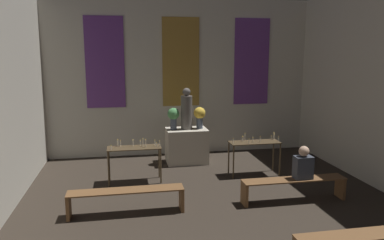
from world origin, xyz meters
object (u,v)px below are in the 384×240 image
object	(u,v)px
candle_rack_left	(134,152)
pew_back_left	(126,196)
pew_back_right	(294,185)
flower_vase_right	(200,115)
person_seated	(303,164)
altar	(187,146)
candle_rack_right	(254,146)
flower_vase_left	(173,116)
statue	(187,110)

from	to	relation	value
candle_rack_left	pew_back_left	world-z (taller)	candle_rack_left
candle_rack_left	pew_back_right	distance (m)	3.61
flower_vase_right	person_seated	bearing A→B (deg)	-64.18
altar	pew_back_left	world-z (taller)	altar
candle_rack_left	pew_back_right	size ratio (longest dim) A/B	0.58
candle_rack_left	pew_back_right	bearing A→B (deg)	-29.34
candle_rack_right	flower_vase_left	bearing A→B (deg)	143.74
pew_back_left	flower_vase_left	bearing A→B (deg)	66.97
statue	candle_rack_right	world-z (taller)	statue
flower_vase_right	pew_back_right	distance (m)	3.50
flower_vase_left	flower_vase_right	distance (m)	0.72
pew_back_right	person_seated	world-z (taller)	person_seated
altar	pew_back_right	bearing A→B (deg)	-61.58
altar	candle_rack_left	distance (m)	1.99
flower_vase_left	altar	bearing A→B (deg)	0.00
candle_rack_left	flower_vase_right	bearing A→B (deg)	36.34
flower_vase_right	person_seated	distance (m)	3.48
flower_vase_left	flower_vase_right	bearing A→B (deg)	0.00
candle_rack_right	flower_vase_right	bearing A→B (deg)	129.56
pew_back_left	pew_back_right	bearing A→B (deg)	0.00
pew_back_left	altar	bearing A→B (deg)	61.58
flower_vase_right	pew_back_left	size ratio (longest dim) A/B	0.27
pew_back_left	person_seated	bearing A→B (deg)	-0.00
statue	altar	bearing A→B (deg)	0.00
altar	flower_vase_right	size ratio (longest dim) A/B	1.87
candle_rack_left	pew_back_right	xyz separation A→B (m)	(3.13, -1.76, -0.37)
flower_vase_right	pew_back_left	xyz separation A→B (m)	(-2.03, -3.10, -0.96)
candle_rack_left	candle_rack_right	size ratio (longest dim) A/B	1.00
statue	flower_vase_right	bearing A→B (deg)	0.00
flower_vase_right	candle_rack_right	world-z (taller)	flower_vase_right
flower_vase_right	candle_rack_left	bearing A→B (deg)	-143.66
flower_vase_right	pew_back_right	world-z (taller)	flower_vase_right
pew_back_right	flower_vase_left	bearing A→B (deg)	123.31
flower_vase_left	person_seated	xyz separation A→B (m)	(2.22, -3.10, -0.54)
candle_rack_right	person_seated	distance (m)	1.80
flower_vase_left	pew_back_left	distance (m)	3.50
flower_vase_left	candle_rack_right	world-z (taller)	flower_vase_left
altar	candle_rack_right	size ratio (longest dim) A/B	0.89
candle_rack_left	person_seated	bearing A→B (deg)	-27.98
flower_vase_right	candle_rack_right	xyz separation A→B (m)	(1.10, -1.34, -0.59)
statue	pew_back_left	bearing A→B (deg)	-118.42
pew_back_left	statue	bearing A→B (deg)	61.58
statue	pew_back_right	size ratio (longest dim) A/B	0.52
flower_vase_left	flower_vase_right	xyz separation A→B (m)	(0.72, 0.00, 0.00)
altar	person_seated	xyz separation A→B (m)	(1.86, -3.10, 0.30)
candle_rack_right	pew_back_right	world-z (taller)	candle_rack_right
flower_vase_right	pew_back_right	size ratio (longest dim) A/B	0.27
flower_vase_right	person_seated	xyz separation A→B (m)	(1.50, -3.10, -0.54)
candle_rack_right	person_seated	xyz separation A→B (m)	(0.39, -1.76, 0.05)
candle_rack_left	candle_rack_right	distance (m)	2.92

